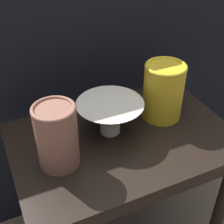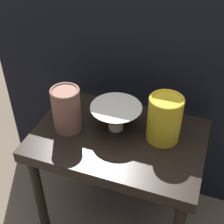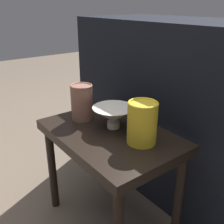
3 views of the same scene
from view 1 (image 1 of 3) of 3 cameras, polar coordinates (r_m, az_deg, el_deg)
name	(u,v)px [view 1 (image 1 of 3)]	position (r m, az deg, el deg)	size (l,w,h in m)	color
table	(123,156)	(0.85, 1.95, -8.01)	(0.57, 0.38, 0.46)	black
couch_backdrop	(66,67)	(1.21, -8.50, 8.19)	(1.26, 0.50, 0.86)	black
bowl	(110,114)	(0.79, -0.36, -0.35)	(0.17, 0.17, 0.09)	silver
vase_textured_left	(57,135)	(0.69, -10.06, -4.23)	(0.10, 0.10, 0.16)	brown
vase_colorful_right	(163,90)	(0.84, 9.38, 3.91)	(0.11, 0.11, 0.16)	gold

